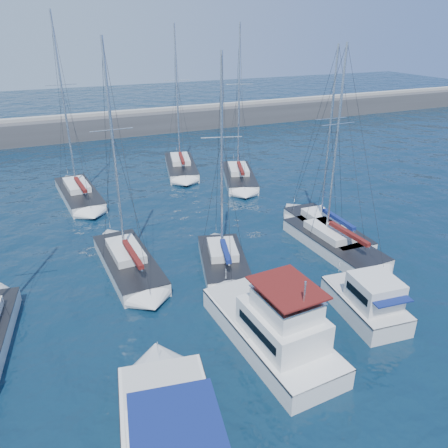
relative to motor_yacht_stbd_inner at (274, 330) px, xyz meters
name	(u,v)px	position (x,y,z in m)	size (l,w,h in m)	color
ground	(258,346)	(-0.69, 0.43, -1.13)	(220.00, 220.00, 0.00)	black
breakwater	(98,129)	(-0.69, 52.43, -0.08)	(160.00, 6.00, 4.45)	#424244
motor_yacht_stbd_inner	(274,330)	(0.00, 0.00, 0.00)	(4.10, 9.39, 4.69)	silver
motor_yacht_stbd_outer	(368,302)	(6.31, 0.21, -0.19)	(3.34, 5.70, 3.20)	silver
sailboat_mid_b	(129,263)	(-5.23, 11.05, -0.61)	(3.49, 8.97, 15.35)	silver
sailboat_mid_c	(223,261)	(0.87, 8.62, -0.59)	(4.65, 7.30, 14.54)	silver
sailboat_mid_d	(333,243)	(9.62, 7.91, -0.62)	(3.51, 9.17, 14.87)	silver
sailboat_mid_e	(326,229)	(10.59, 10.16, -0.62)	(3.30, 8.68, 14.68)	silver
sailboat_back_a	(79,194)	(-6.71, 26.36, -0.60)	(3.81, 9.69, 17.04)	silver
sailboat_back_b	(181,166)	(5.21, 30.87, -0.61)	(5.17, 9.75, 15.98)	silver
sailboat_back_c	(239,177)	(9.75, 24.79, -0.60)	(5.72, 9.37, 16.06)	silver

